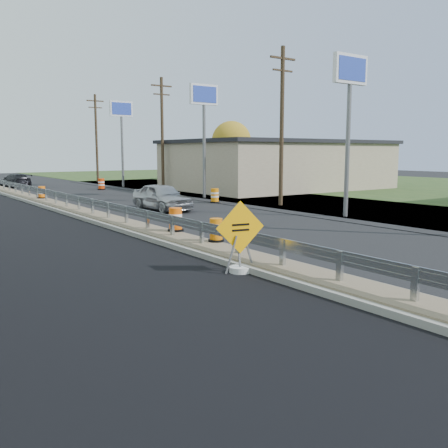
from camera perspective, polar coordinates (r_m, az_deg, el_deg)
ground at (r=16.69m, az=-2.54°, el=-2.95°), size 140.00×140.00×0.00m
grass_verge_far at (r=45.65m, az=23.25°, el=3.50°), size 40.00×120.00×0.03m
median at (r=23.71m, az=-13.05°, el=0.44°), size 1.60×55.00×0.23m
guardrail at (r=24.56m, az=-13.99°, el=2.12°), size 0.10×46.15×0.72m
retail_building_near at (r=45.08m, az=6.23°, el=6.79°), size 18.50×12.50×4.27m
pylon_sign_south at (r=25.81m, az=14.19°, el=15.19°), size 2.20×0.30×7.90m
pylon_sign_mid at (r=35.66m, az=-2.31°, el=13.42°), size 2.20×0.30×7.90m
pylon_sign_north at (r=47.97m, az=-11.65°, el=11.91°), size 2.20×0.30×7.90m
utility_pole_smid at (r=30.59m, az=6.62°, el=11.34°), size 1.90×0.26×9.40m
utility_pole_nmid at (r=42.94m, az=-7.07°, el=10.41°), size 1.90×0.26×9.40m
utility_pole_north at (r=56.59m, az=-14.38°, el=9.67°), size 1.90×0.26×9.40m
tree_far_yellow at (r=59.15m, az=0.85°, el=9.46°), size 4.62×4.62×6.86m
caution_sign at (r=13.43m, az=1.85°, el=-3.53°), size 1.40×0.59×1.95m
barrel_median_near at (r=16.85m, az=-0.91°, el=-0.74°), size 0.54×0.54×0.79m
barrel_median_mid at (r=19.15m, az=-5.56°, el=0.46°), size 0.61×0.61×0.90m
barrel_median_far at (r=34.95m, az=-20.09°, el=3.40°), size 0.54×0.54×0.79m
barrel_shoulder_near at (r=32.22m, az=-1.07°, el=3.23°), size 0.63×0.63×0.92m
barrel_shoulder_mid at (r=35.37m, az=-7.62°, el=3.52°), size 0.55×0.55×0.81m
barrel_shoulder_far at (r=44.72m, az=-13.85°, el=4.43°), size 0.67×0.67×0.98m
car_silver at (r=28.18m, az=-7.11°, el=3.11°), size 1.91×4.49×1.51m
car_dark_far at (r=50.57m, az=-22.74°, el=4.61°), size 2.33×4.52×1.25m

